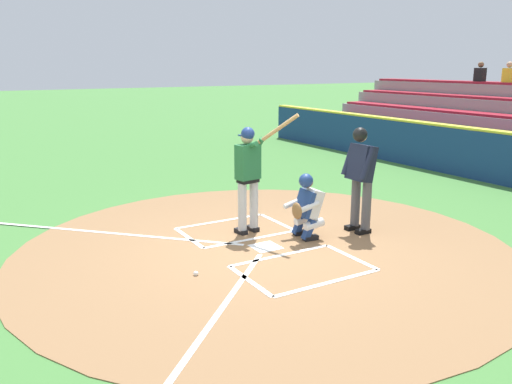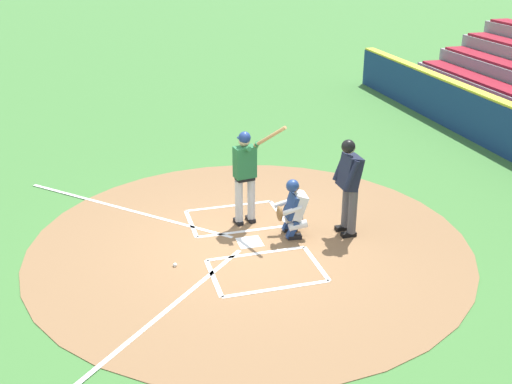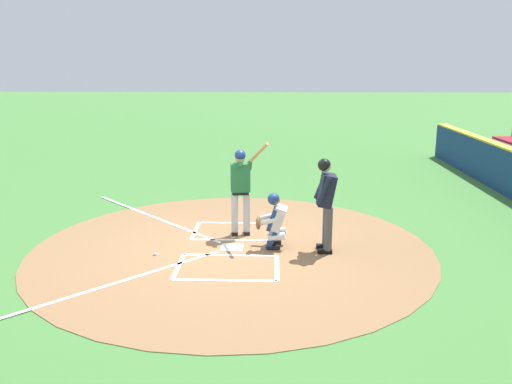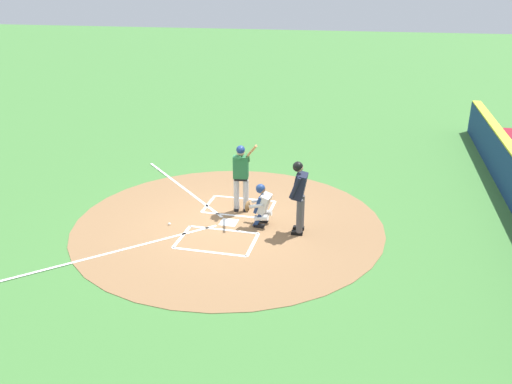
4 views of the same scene
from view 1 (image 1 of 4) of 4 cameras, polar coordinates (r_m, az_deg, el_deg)
ground_plane at (r=8.47m, az=1.06°, el=-6.14°), size 120.00×120.00×0.00m
dirt_circle at (r=8.47m, az=1.06°, el=-6.11°), size 8.00×8.00×0.01m
home_plate_and_chalk at (r=8.07m, az=-4.32°, el=-7.11°), size 7.93×4.91×0.01m
batter at (r=8.90m, az=-0.80°, el=2.20°), size 0.87×0.83×2.13m
catcher at (r=8.79m, az=5.59°, el=-1.43°), size 0.59×0.64×1.13m
plate_umpire at (r=9.15m, az=11.43°, el=2.11°), size 0.58×0.41×1.86m
baseball at (r=7.42m, az=-6.63°, el=-8.90°), size 0.07×0.07×0.07m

